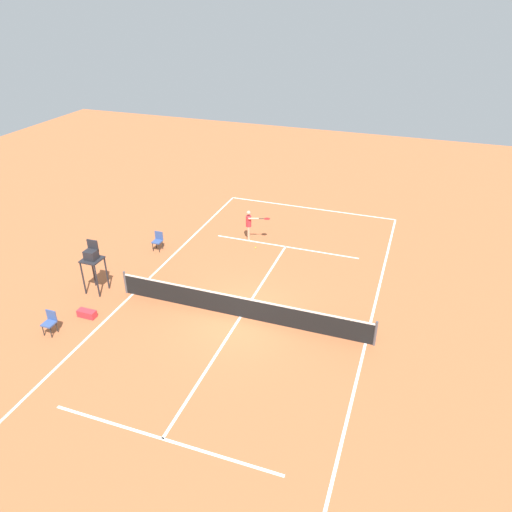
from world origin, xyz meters
name	(u,v)px	position (x,y,z in m)	size (l,w,h in m)	color
ground_plane	(241,317)	(0.00, 0.00, 0.00)	(60.00, 60.00, 0.00)	#B76038
court_lines	(241,317)	(0.00, 0.00, 0.00)	(10.13, 23.46, 0.01)	white
tennis_net	(240,307)	(0.00, 0.00, 0.50)	(10.73, 0.10, 1.07)	#4C4C51
player_serving	(250,223)	(2.01, -6.57, 0.97)	(1.30, 0.51, 1.64)	#D8A884
tennis_ball	(256,248)	(1.40, -5.76, 0.03)	(0.07, 0.07, 0.07)	#CCE033
umpire_chair	(92,259)	(6.60, 0.28, 1.61)	(0.80, 0.80, 2.41)	#232328
courtside_chair_near	(50,321)	(6.47, 3.38, 0.53)	(0.44, 0.46, 0.95)	#262626
courtside_chair_mid	(158,240)	(5.99, -3.99, 0.53)	(0.44, 0.46, 0.95)	#262626
equipment_bag	(87,314)	(5.85, 2.06, 0.15)	(0.76, 0.32, 0.30)	red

